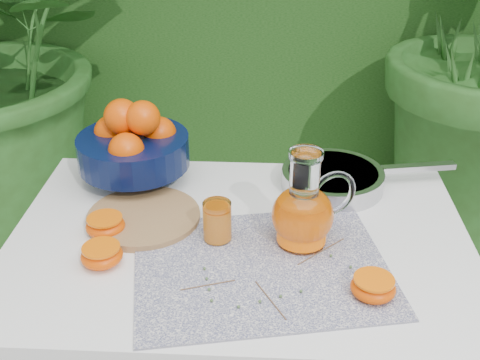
# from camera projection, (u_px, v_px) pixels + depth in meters

# --- Properties ---
(white_table) EXTENTS (1.00, 0.70, 0.75)m
(white_table) POSITION_uv_depth(u_px,v_px,m) (240.00, 267.00, 1.34)
(white_table) COLOR white
(white_table) RESTS_ON ground
(placemat) EXTENTS (0.57, 0.48, 0.00)m
(placemat) POSITION_uv_depth(u_px,v_px,m) (261.00, 267.00, 1.21)
(placemat) COLOR #0B103F
(placemat) RESTS_ON white_table
(cutting_board) EXTENTS (0.28, 0.28, 0.02)m
(cutting_board) POSITION_uv_depth(u_px,v_px,m) (144.00, 217.00, 1.36)
(cutting_board) COLOR olive
(cutting_board) RESTS_ON white_table
(fruit_bowl) EXTENTS (0.28, 0.28, 0.22)m
(fruit_bowl) POSITION_uv_depth(u_px,v_px,m) (134.00, 144.00, 1.48)
(fruit_bowl) COLOR black
(fruit_bowl) RESTS_ON white_table
(juice_pitcher) EXTENTS (0.20, 0.17, 0.21)m
(juice_pitcher) POSITION_uv_depth(u_px,v_px,m) (304.00, 212.00, 1.25)
(juice_pitcher) COLOR white
(juice_pitcher) RESTS_ON white_table
(juice_tumbler) EXTENTS (0.07, 0.07, 0.09)m
(juice_tumbler) POSITION_uv_depth(u_px,v_px,m) (217.00, 222.00, 1.27)
(juice_tumbler) COLOR white
(juice_tumbler) RESTS_ON white_table
(saute_pan) EXTENTS (0.46, 0.29, 0.05)m
(saute_pan) POSITION_uv_depth(u_px,v_px,m) (334.00, 178.00, 1.48)
(saute_pan) COLOR #B0B0B4
(saute_pan) RESTS_ON white_table
(orange_halves) EXTENTS (0.64, 0.27, 0.04)m
(orange_halves) POSITION_uv_depth(u_px,v_px,m) (187.00, 254.00, 1.21)
(orange_halves) COLOR #F55802
(orange_halves) RESTS_ON white_table
(thyme_sprigs) EXTENTS (0.33, 0.27, 0.01)m
(thyme_sprigs) POSITION_uv_depth(u_px,v_px,m) (271.00, 276.00, 1.17)
(thyme_sprigs) COLOR brown
(thyme_sprigs) RESTS_ON white_table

